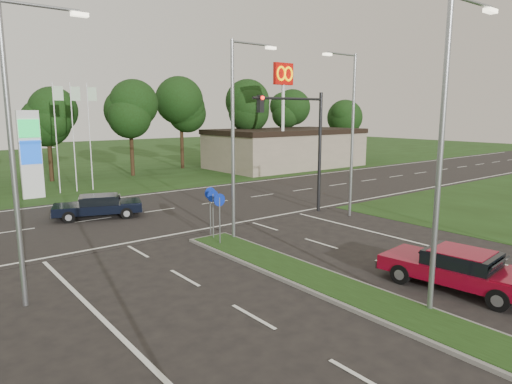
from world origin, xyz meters
TOP-DOWN VIEW (x-y plane):
  - verge_far at (0.00, 55.00)m, footprint 160.00×50.00m
  - cross_road at (0.00, 24.00)m, footprint 160.00×12.00m
  - median_kerb at (0.00, 4.00)m, footprint 2.00×26.00m
  - commercial_building at (22.00, 36.00)m, footprint 16.00×9.00m
  - streetlight_median_near at (1.00, 6.00)m, footprint 2.53×0.22m
  - streetlight_median_far at (1.00, 16.00)m, footprint 2.53×0.22m
  - streetlight_left_far at (-8.30, 14.00)m, footprint 2.53×0.22m
  - streetlight_right_far at (8.80, 16.00)m, footprint 2.53×0.22m
  - traffic_signal at (7.19, 18.00)m, footprint 5.10×0.42m
  - median_signs at (0.00, 16.40)m, footprint 1.16×1.76m
  - gas_pylon at (-3.79, 33.05)m, footprint 5.80×1.26m
  - mcdonalds_sign at (18.00, 31.97)m, footprint 2.20×0.47m
  - treeline_far at (0.10, 39.93)m, footprint 6.00×6.00m
  - red_sedan at (3.23, 6.44)m, footprint 2.58×5.10m
  - navy_sedan at (-2.56, 24.38)m, footprint 5.04×3.35m

SIDE VIEW (x-z plane):
  - verge_far at x=0.00m, z-range -0.01..0.01m
  - cross_road at x=0.00m, z-range -0.01..0.01m
  - median_kerb at x=0.00m, z-range 0.00..0.12m
  - navy_sedan at x=-2.56m, z-range 0.05..1.33m
  - red_sedan at x=3.23m, z-range 0.05..1.40m
  - median_signs at x=0.00m, z-range 0.52..2.90m
  - commercial_building at x=22.00m, z-range 0.00..4.00m
  - gas_pylon at x=-3.79m, z-range -0.80..7.20m
  - traffic_signal at x=7.19m, z-range 1.15..8.15m
  - streetlight_median_near at x=1.00m, z-range 0.58..9.58m
  - streetlight_median_far at x=1.00m, z-range 0.58..9.58m
  - streetlight_left_far at x=-8.30m, z-range 0.58..9.58m
  - streetlight_right_far at x=8.80m, z-range 0.58..9.58m
  - treeline_far at x=0.10m, z-range 1.88..11.78m
  - mcdonalds_sign at x=18.00m, z-range 2.79..13.19m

